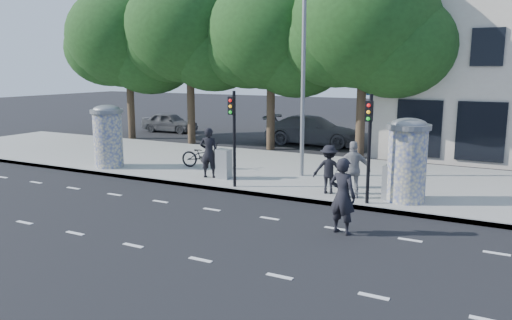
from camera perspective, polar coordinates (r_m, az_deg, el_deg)
The scene contains 24 objects.
ground at distance 14.50m, azimuth -8.07°, elevation -7.00°, with size 120.00×120.00×0.00m, color black.
sidewalk at distance 20.83m, azimuth 4.03°, elevation -1.33°, with size 40.00×8.00×0.15m, color gray.
curb at distance 17.37m, azimuth -1.23°, elevation -3.70°, with size 40.00×0.10×0.16m, color slate.
lane_dash_near at distance 12.88m, azimuth -13.86°, elevation -9.47°, with size 32.00×0.12×0.01m, color silver.
lane_dash_far at distance 15.61m, azimuth -5.06°, elevation -5.66°, with size 32.00×0.12×0.01m, color silver.
ad_column_left at distance 22.13m, azimuth -16.58°, elevation 2.80°, with size 1.36×1.36×2.65m.
ad_column_right at distance 16.40m, azimuth 16.90°, elevation 0.22°, with size 1.36×1.36×2.65m.
traffic_pole_near at distance 17.48m, azimuth -2.60°, elevation 3.57°, with size 0.22×0.31×3.40m.
traffic_pole_far at distance 15.63m, azimuth 12.80°, elevation 2.50°, with size 0.22×0.31×3.40m.
street_lamp at distance 19.28m, azimuth 5.38°, elevation 11.82°, with size 0.25×0.93×8.00m.
tree_far_left at distance 31.81m, azimuth -14.46°, elevation 13.52°, with size 7.20×7.20×9.26m.
tree_mid_left at distance 29.03m, azimuth -7.65°, elevation 14.68°, with size 7.20×7.20×9.57m.
tree_near_left at distance 26.63m, azimuth 1.74°, elevation 14.21°, with size 6.80×6.80×8.97m.
tree_center at distance 24.49m, azimuth 12.26°, elevation 14.90°, with size 7.00×7.00×9.30m.
ped_a at distance 22.04m, azimuth -16.33°, elevation 1.46°, with size 0.86×0.56×1.77m, color black.
ped_b at distance 19.26m, azimuth -5.41°, elevation 0.84°, with size 0.71×0.47×1.94m, color black.
ped_d at distance 16.95m, azimuth 8.33°, elevation -1.06°, with size 1.06×0.61×1.65m, color black.
ped_e at distance 16.45m, azimuth 11.07°, elevation -1.09°, with size 1.10×0.62×1.87m, color gray.
man_road at distance 13.32m, azimuth 9.86°, elevation -4.06°, with size 0.75×0.49×2.05m, color black.
bicycle at distance 21.19m, azimuth -5.98°, elevation 0.52°, with size 2.03×0.71×1.07m, color black.
cabinet_left at distance 19.10m, azimuth -3.71°, elevation -0.45°, with size 0.54×0.39×1.13m, color gray.
cabinet_right at distance 16.53m, azimuth 15.27°, elevation -2.56°, with size 0.53×0.39×1.11m, color gray.
car_left at distance 34.67m, azimuth -9.83°, elevation 4.27°, with size 3.91×1.57×1.33m, color #4C4E53.
car_right at distance 28.74m, azimuth 6.61°, elevation 3.39°, with size 5.60×2.28×1.63m, color slate.
Camera 1 is at (8.15, -11.18, 4.34)m, focal length 35.00 mm.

